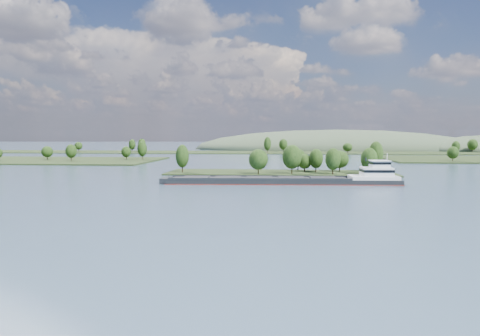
# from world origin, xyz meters

# --- Properties ---
(ground) EXTENTS (1800.00, 1800.00, 0.00)m
(ground) POSITION_xyz_m (0.00, 120.00, 0.00)
(ground) COLOR #3D5469
(ground) RESTS_ON ground
(tree_island) EXTENTS (100.00, 30.08, 14.92)m
(tree_island) POSITION_xyz_m (6.95, 178.94, 3.98)
(tree_island) COLOR black
(tree_island) RESTS_ON ground
(back_shoreline) EXTENTS (900.00, 60.00, 15.39)m
(back_shoreline) POSITION_xyz_m (7.40, 399.77, 0.59)
(back_shoreline) COLOR black
(back_shoreline) RESTS_ON ground
(hill_west) EXTENTS (320.00, 160.00, 44.00)m
(hill_west) POSITION_xyz_m (60.00, 500.00, 0.00)
(hill_west) COLOR #364630
(hill_west) RESTS_ON ground
(cargo_barge) EXTENTS (85.09, 15.02, 11.45)m
(cargo_barge) POSITION_xyz_m (6.44, 138.19, 1.44)
(cargo_barge) COLOR black
(cargo_barge) RESTS_ON ground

